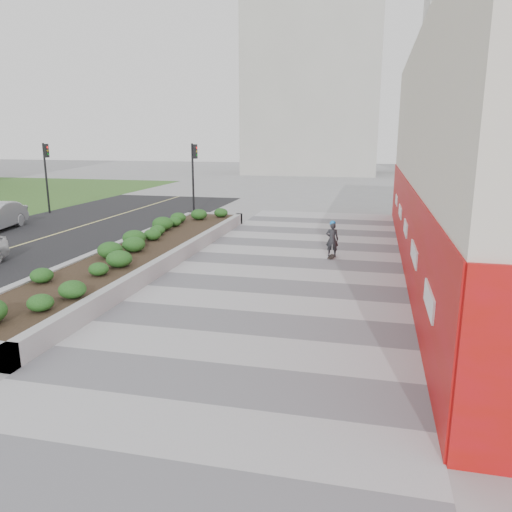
{
  "coord_description": "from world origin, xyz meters",
  "views": [
    {
      "loc": [
        2.77,
        -9.68,
        4.58
      ],
      "look_at": [
        -0.53,
        4.41,
        1.1
      ],
      "focal_mm": 35.0,
      "sensor_mm": 36.0,
      "label": 1
    }
  ],
  "objects_px": {
    "traffic_signal_far": "(46,167)",
    "skateboarder": "(332,239)",
    "planter": "(142,251)",
    "traffic_signal_near": "(194,169)"
  },
  "relations": [
    {
      "from": "traffic_signal_near",
      "to": "skateboarder",
      "type": "distance_m",
      "value": 12.1
    },
    {
      "from": "planter",
      "to": "traffic_signal_far",
      "type": "xyz_separation_m",
      "value": [
        -10.93,
        10.0,
        2.34
      ]
    },
    {
      "from": "traffic_signal_far",
      "to": "skateboarder",
      "type": "bearing_deg",
      "value": -23.68
    },
    {
      "from": "traffic_signal_far",
      "to": "skateboarder",
      "type": "relative_size",
      "value": 2.85
    },
    {
      "from": "planter",
      "to": "traffic_signal_near",
      "type": "distance_m",
      "value": 10.9
    },
    {
      "from": "traffic_signal_near",
      "to": "traffic_signal_far",
      "type": "height_order",
      "value": "same"
    },
    {
      "from": "planter",
      "to": "traffic_signal_near",
      "type": "relative_size",
      "value": 4.29
    },
    {
      "from": "planter",
      "to": "traffic_signal_far",
      "type": "relative_size",
      "value": 4.29
    },
    {
      "from": "traffic_signal_far",
      "to": "skateboarder",
      "type": "distance_m",
      "value": 19.52
    },
    {
      "from": "traffic_signal_near",
      "to": "skateboarder",
      "type": "xyz_separation_m",
      "value": [
        8.58,
        -8.3,
        -2.01
      ]
    }
  ]
}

